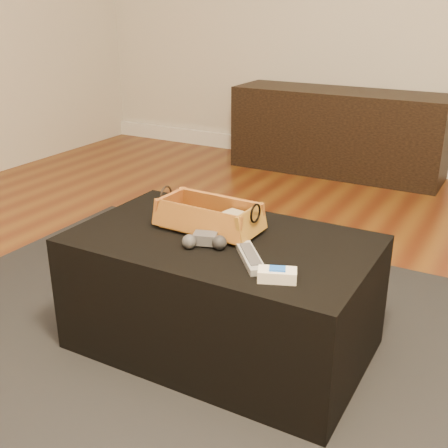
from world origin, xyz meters
The scene contains 11 objects.
floor centered at (0.00, 0.00, -0.01)m, with size 5.00×5.50×0.01m, color brown.
baseboard centered at (0.00, 2.73, 0.06)m, with size 5.00×0.04×0.12m, color white.
media_cabinet centered at (-0.36, 2.51, 0.29)m, with size 1.49×0.45×0.59m, color black.
area_rug centered at (0.01, 0.11, 0.01)m, with size 2.60×2.00×0.01m, color black.
ottoman centered at (0.01, 0.16, 0.22)m, with size 1.00×0.60×0.42m, color black.
tv_remote centered at (-0.08, 0.19, 0.45)m, with size 0.19×0.04×0.02m, color black.
cloth_bundle centered at (0.04, 0.23, 0.47)m, with size 0.10×0.07×0.05m, color tan.
wicker_basket centered at (-0.06, 0.20, 0.47)m, with size 0.37×0.20×0.13m.
game_controller centered at (0.01, 0.07, 0.46)m, with size 0.15×0.11×0.05m.
silver_remote centered at (0.18, 0.05, 0.44)m, with size 0.17×0.19×0.02m.
cream_gadget centered at (0.30, -0.03, 0.45)m, with size 0.12×0.09×0.04m.
Camera 1 is at (0.86, -1.34, 1.17)m, focal length 45.00 mm.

